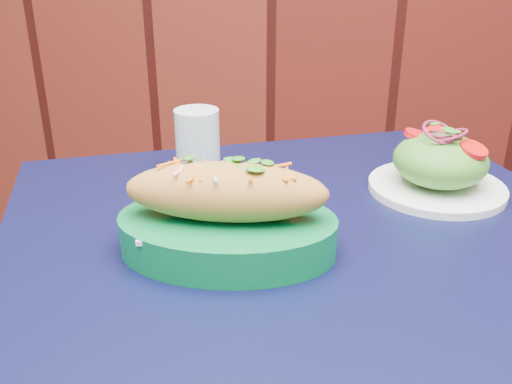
# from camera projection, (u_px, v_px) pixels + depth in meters

# --- Properties ---
(cafe_table) EXTENTS (1.03, 1.03, 0.75)m
(cafe_table) POSITION_uv_depth(u_px,v_px,m) (313.00, 300.00, 0.77)
(cafe_table) COLOR black
(cafe_table) RESTS_ON ground
(banh_mi_basket) EXTENTS (0.27, 0.18, 0.12)m
(banh_mi_basket) POSITION_uv_depth(u_px,v_px,m) (227.00, 216.00, 0.69)
(banh_mi_basket) COLOR #076A33
(banh_mi_basket) RESTS_ON cafe_table
(salad_plate) EXTENTS (0.21, 0.21, 0.10)m
(salad_plate) POSITION_uv_depth(u_px,v_px,m) (439.00, 166.00, 0.86)
(salad_plate) COLOR white
(salad_plate) RESTS_ON cafe_table
(water_glass) EXTENTS (0.07, 0.07, 0.11)m
(water_glass) POSITION_uv_depth(u_px,v_px,m) (198.00, 145.00, 0.91)
(water_glass) COLOR silver
(water_glass) RESTS_ON cafe_table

